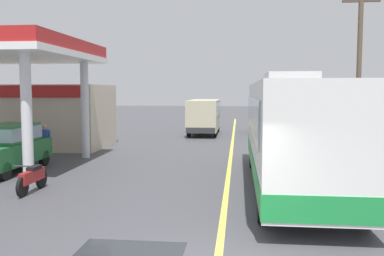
{
  "coord_description": "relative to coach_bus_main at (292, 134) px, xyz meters",
  "views": [
    {
      "loc": [
        0.35,
        -6.87,
        3.08
      ],
      "look_at": [
        -1.5,
        10.0,
        1.6
      ],
      "focal_mm": 39.86,
      "sensor_mm": 36.0,
      "label": 1
    }
  ],
  "objects": [
    {
      "name": "ground",
      "position": [
        -2.07,
        13.07,
        -1.72
      ],
      "size": [
        120.0,
        120.0,
        0.0
      ],
      "primitive_type": "plane",
      "color": "#424247"
    },
    {
      "name": "lane_divider_stripe",
      "position": [
        -2.07,
        8.07,
        -1.72
      ],
      "size": [
        0.16,
        50.0,
        0.01
      ],
      "primitive_type": "cube",
      "color": "#D8CC4C",
      "rests_on": "ground"
    },
    {
      "name": "coach_bus_main",
      "position": [
        0.0,
        0.0,
        0.0
      ],
      "size": [
        2.6,
        11.04,
        3.69
      ],
      "color": "white",
      "rests_on": "ground"
    },
    {
      "name": "gas_station_roadside",
      "position": [
        -12.41,
        6.52,
        0.91
      ],
      "size": [
        9.1,
        11.95,
        5.1
      ],
      "color": "#B21E1E",
      "rests_on": "ground"
    },
    {
      "name": "car_at_pump",
      "position": [
        -10.46,
        1.44,
        -0.71
      ],
      "size": [
        1.7,
        4.2,
        1.82
      ],
      "color": "#1E602D",
      "rests_on": "ground"
    },
    {
      "name": "minibus_opposing_lane",
      "position": [
        -4.15,
        16.4,
        -0.25
      ],
      "size": [
        2.04,
        6.13,
        2.44
      ],
      "color": "#BFB799",
      "rests_on": "ground"
    },
    {
      "name": "motorcycle_parked_forecourt",
      "position": [
        -7.95,
        -1.63,
        -1.28
      ],
      "size": [
        0.55,
        1.8,
        0.92
      ],
      "color": "black",
      "rests_on": "ground"
    },
    {
      "name": "pedestrian_near_pump",
      "position": [
        -10.06,
        3.72,
        -0.79
      ],
      "size": [
        0.55,
        0.22,
        1.66
      ],
      "color": "#33333F",
      "rests_on": "ground"
    },
    {
      "name": "car_trailing_behind_bus",
      "position": [
        0.21,
        17.69,
        -0.71
      ],
      "size": [
        1.7,
        4.2,
        1.82
      ],
      "color": "#1E602D",
      "rests_on": "ground"
    },
    {
      "name": "utility_pole_roadside",
      "position": [
        4.21,
        8.29,
        2.5
      ],
      "size": [
        1.8,
        0.24,
        8.08
      ],
      "color": "brown",
      "rests_on": "ground"
    }
  ]
}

